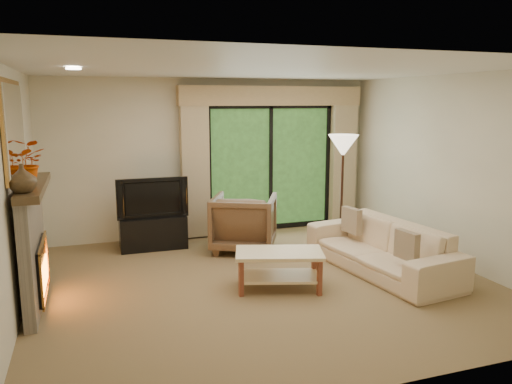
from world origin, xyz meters
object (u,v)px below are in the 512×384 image
object	(u,v)px
sofa	(381,247)
coffee_table	(279,270)
armchair	(244,222)
media_console	(153,232)

from	to	relation	value
sofa	coffee_table	distance (m)	1.51
armchair	coffee_table	size ratio (longest dim) A/B	0.91
media_console	armchair	distance (m)	1.42
sofa	coffee_table	size ratio (longest dim) A/B	2.19
armchair	sofa	world-z (taller)	armchair
media_console	coffee_table	world-z (taller)	media_console
armchair	media_console	bearing A→B (deg)	3.35
media_console	sofa	world-z (taller)	sofa
media_console	armchair	bearing A→B (deg)	-22.16
media_console	coffee_table	bearing A→B (deg)	-60.52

